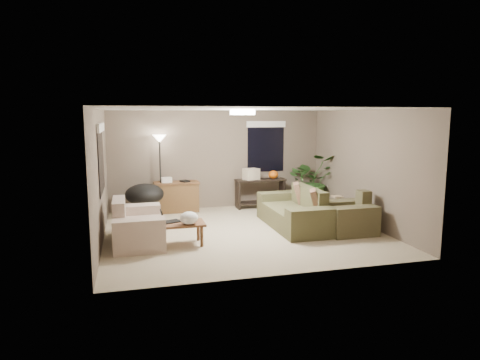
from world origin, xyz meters
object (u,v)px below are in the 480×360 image
object	(u,v)px
floor_lamp	(160,148)
houseplant	(310,186)
armchair	(348,218)
coffee_table	(177,226)
desk	(177,197)
console_table	(260,191)
cat_scratching_post	(337,208)
papasan_chair	(145,198)
main_sofa	(295,213)
loveseat	(137,227)

from	to	relation	value
floor_lamp	houseplant	bearing A→B (deg)	-4.95
armchair	coffee_table	world-z (taller)	armchair
floor_lamp	coffee_table	bearing A→B (deg)	-88.27
armchair	desk	distance (m)	4.23
console_table	cat_scratching_post	size ratio (longest dim) A/B	2.60
armchair	papasan_chair	xyz separation A→B (m)	(-3.98, 2.38, 0.17)
houseplant	desk	bearing A→B (deg)	174.51
armchair	desk	bearing A→B (deg)	138.83
armchair	coffee_table	xyz separation A→B (m)	(-3.48, -0.02, 0.06)
papasan_chair	houseplant	distance (m)	4.23
desk	floor_lamp	distance (m)	1.28
console_table	floor_lamp	size ratio (longest dim) A/B	0.68
console_table	main_sofa	bearing A→B (deg)	-86.16
armchair	console_table	bearing A→B (deg)	110.76
floor_lamp	armchair	bearing A→B (deg)	-37.94
desk	houseplant	distance (m)	3.46
papasan_chair	houseplant	world-z (taller)	houseplant
desk	console_table	world-z (taller)	same
loveseat	armchair	distance (m)	4.22
cat_scratching_post	papasan_chair	bearing A→B (deg)	165.97
houseplant	armchair	bearing A→B (deg)	-95.94
armchair	console_table	xyz separation A→B (m)	(-1.03, 2.72, 0.14)
houseplant	cat_scratching_post	world-z (taller)	houseplant
armchair	desk	size ratio (longest dim) A/B	0.91
main_sofa	cat_scratching_post	distance (m)	1.45
console_table	papasan_chair	xyz separation A→B (m)	(-2.95, -0.34, 0.03)
armchair	desk	world-z (taller)	armchair
papasan_chair	cat_scratching_post	size ratio (longest dim) A/B	2.27
floor_lamp	houseplant	size ratio (longest dim) A/B	1.35
main_sofa	cat_scratching_post	world-z (taller)	main_sofa
coffee_table	desk	xyz separation A→B (m)	(0.30, 2.80, 0.02)
armchair	papasan_chair	size ratio (longest dim) A/B	0.88
main_sofa	console_table	distance (m)	2.06
coffee_table	floor_lamp	distance (m)	3.07
coffee_table	houseplant	bearing A→B (deg)	33.47
console_table	houseplant	world-z (taller)	houseplant
loveseat	cat_scratching_post	world-z (taller)	loveseat
floor_lamp	loveseat	bearing A→B (deg)	-104.58
main_sofa	houseplant	bearing A→B (deg)	57.34
loveseat	coffee_table	world-z (taller)	loveseat
main_sofa	floor_lamp	world-z (taller)	floor_lamp
loveseat	coffee_table	size ratio (longest dim) A/B	1.60
loveseat	houseplant	distance (m)	4.95
papasan_chair	houseplant	xyz separation A→B (m)	(4.23, 0.08, 0.09)
houseplant	main_sofa	bearing A→B (deg)	-122.66
armchair	coffee_table	bearing A→B (deg)	-179.66
coffee_table	cat_scratching_post	xyz separation A→B (m)	(3.90, 1.30, -0.14)
papasan_chair	floor_lamp	size ratio (longest dim) A/B	0.59
coffee_table	console_table	xyz separation A→B (m)	(2.45, 2.74, 0.08)
loveseat	armchair	world-z (taller)	same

